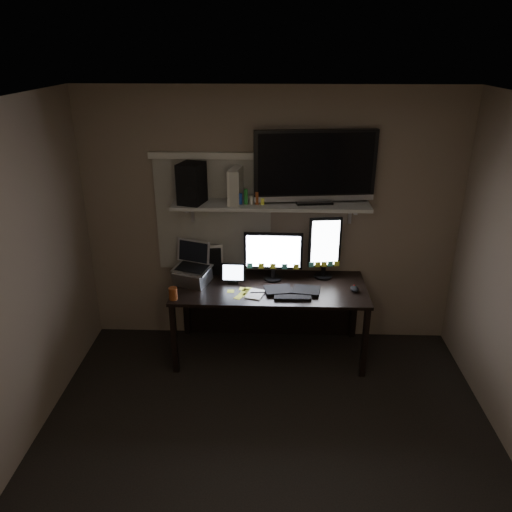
{
  "coord_description": "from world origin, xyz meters",
  "views": [
    {
      "loc": [
        0.02,
        -2.75,
        2.82
      ],
      "look_at": [
        -0.12,
        1.25,
        1.11
      ],
      "focal_mm": 35.0,
      "sensor_mm": 36.0,
      "label": 1
    }
  ],
  "objects_px": {
    "monitor_landscape": "(273,256)",
    "game_console": "(235,186)",
    "mouse": "(355,289)",
    "tv": "(315,167)",
    "speaker": "(192,183)",
    "keyboard": "(292,291)",
    "laptop": "(192,265)",
    "monitor_portrait": "(325,248)",
    "desk": "(270,297)",
    "tablet": "(233,273)",
    "cup": "(173,294)"
  },
  "relations": [
    {
      "from": "tv",
      "to": "laptop",
      "type": "bearing_deg",
      "value": -176.73
    },
    {
      "from": "monitor_portrait",
      "to": "cup",
      "type": "height_order",
      "value": "monitor_portrait"
    },
    {
      "from": "mouse",
      "to": "cup",
      "type": "relative_size",
      "value": 1.03
    },
    {
      "from": "desk",
      "to": "monitor_landscape",
      "type": "height_order",
      "value": "monitor_landscape"
    },
    {
      "from": "mouse",
      "to": "tablet",
      "type": "relative_size",
      "value": 0.5
    },
    {
      "from": "keyboard",
      "to": "tablet",
      "type": "distance_m",
      "value": 0.58
    },
    {
      "from": "desk",
      "to": "keyboard",
      "type": "xyz_separation_m",
      "value": [
        0.21,
        -0.23,
        0.19
      ]
    },
    {
      "from": "monitor_landscape",
      "to": "keyboard",
      "type": "distance_m",
      "value": 0.39
    },
    {
      "from": "tablet",
      "to": "tv",
      "type": "distance_m",
      "value": 1.24
    },
    {
      "from": "tablet",
      "to": "speaker",
      "type": "relative_size",
      "value": 0.62
    },
    {
      "from": "mouse",
      "to": "cup",
      "type": "height_order",
      "value": "cup"
    },
    {
      "from": "monitor_portrait",
      "to": "laptop",
      "type": "relative_size",
      "value": 1.62
    },
    {
      "from": "monitor_landscape",
      "to": "game_console",
      "type": "distance_m",
      "value": 0.75
    },
    {
      "from": "monitor_portrait",
      "to": "desk",
      "type": "bearing_deg",
      "value": -176.17
    },
    {
      "from": "monitor_portrait",
      "to": "tv",
      "type": "relative_size",
      "value": 0.56
    },
    {
      "from": "cup",
      "to": "speaker",
      "type": "height_order",
      "value": "speaker"
    },
    {
      "from": "tablet",
      "to": "speaker",
      "type": "distance_m",
      "value": 0.92
    },
    {
      "from": "tv",
      "to": "cup",
      "type": "bearing_deg",
      "value": -163.82
    },
    {
      "from": "keyboard",
      "to": "speaker",
      "type": "relative_size",
      "value": 1.38
    },
    {
      "from": "mouse",
      "to": "monitor_landscape",
      "type": "bearing_deg",
      "value": 157.77
    },
    {
      "from": "desk",
      "to": "game_console",
      "type": "bearing_deg",
      "value": 166.46
    },
    {
      "from": "tablet",
      "to": "cup",
      "type": "bearing_deg",
      "value": -143.56
    },
    {
      "from": "tablet",
      "to": "cup",
      "type": "relative_size",
      "value": 2.05
    },
    {
      "from": "mouse",
      "to": "game_console",
      "type": "height_order",
      "value": "game_console"
    },
    {
      "from": "desk",
      "to": "tv",
      "type": "xyz_separation_m",
      "value": [
        0.39,
        0.12,
        1.26
      ]
    },
    {
      "from": "keyboard",
      "to": "laptop",
      "type": "relative_size",
      "value": 1.33
    },
    {
      "from": "monitor_portrait",
      "to": "laptop",
      "type": "distance_m",
      "value": 1.26
    },
    {
      "from": "monitor_portrait",
      "to": "game_console",
      "type": "distance_m",
      "value": 1.03
    },
    {
      "from": "monitor_landscape",
      "to": "laptop",
      "type": "xyz_separation_m",
      "value": [
        -0.76,
        -0.11,
        -0.05
      ]
    },
    {
      "from": "tv",
      "to": "monitor_portrait",
      "type": "bearing_deg",
      "value": -12.62
    },
    {
      "from": "monitor_portrait",
      "to": "cup",
      "type": "distance_m",
      "value": 1.48
    },
    {
      "from": "monitor_landscape",
      "to": "speaker",
      "type": "distance_m",
      "value": 1.01
    },
    {
      "from": "desk",
      "to": "tv",
      "type": "height_order",
      "value": "tv"
    },
    {
      "from": "game_console",
      "to": "monitor_portrait",
      "type": "bearing_deg",
      "value": 12.51
    },
    {
      "from": "monitor_landscape",
      "to": "keyboard",
      "type": "bearing_deg",
      "value": -54.94
    },
    {
      "from": "tablet",
      "to": "monitor_portrait",
      "type": "bearing_deg",
      "value": 12.27
    },
    {
      "from": "monitor_landscape",
      "to": "tablet",
      "type": "bearing_deg",
      "value": -164.85
    },
    {
      "from": "desk",
      "to": "tv",
      "type": "relative_size",
      "value": 1.64
    },
    {
      "from": "tablet",
      "to": "cup",
      "type": "xyz_separation_m",
      "value": [
        -0.51,
        -0.35,
        -0.04
      ]
    },
    {
      "from": "monitor_landscape",
      "to": "speaker",
      "type": "bearing_deg",
      "value": 179.97
    },
    {
      "from": "keyboard",
      "to": "laptop",
      "type": "xyz_separation_m",
      "value": [
        -0.94,
        0.15,
        0.18
      ]
    },
    {
      "from": "monitor_landscape",
      "to": "keyboard",
      "type": "relative_size",
      "value": 1.09
    },
    {
      "from": "mouse",
      "to": "tablet",
      "type": "distance_m",
      "value": 1.13
    },
    {
      "from": "tablet",
      "to": "laptop",
      "type": "relative_size",
      "value": 0.6
    },
    {
      "from": "keyboard",
      "to": "mouse",
      "type": "relative_size",
      "value": 4.42
    },
    {
      "from": "desk",
      "to": "monitor_portrait",
      "type": "relative_size",
      "value": 2.92
    },
    {
      "from": "cup",
      "to": "game_console",
      "type": "relative_size",
      "value": 0.35
    },
    {
      "from": "keyboard",
      "to": "tv",
      "type": "distance_m",
      "value": 1.13
    },
    {
      "from": "mouse",
      "to": "tv",
      "type": "distance_m",
      "value": 1.17
    },
    {
      "from": "tv",
      "to": "speaker",
      "type": "bearing_deg",
      "value": 176.62
    }
  ]
}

